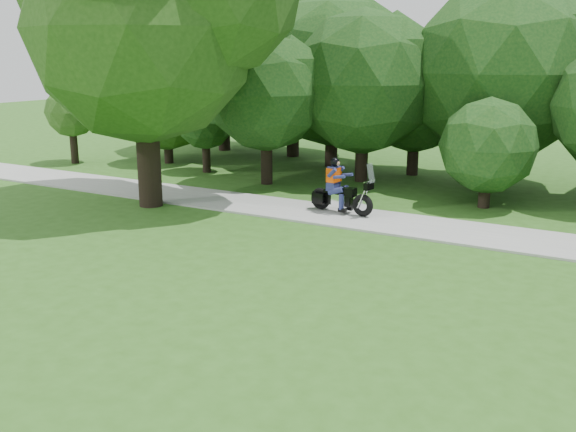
% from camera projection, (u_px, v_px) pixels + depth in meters
% --- Properties ---
extents(ground, '(100.00, 100.00, 0.00)m').
position_uv_depth(ground, '(432.00, 395.00, 8.41)').
color(ground, '#2C5718').
rests_on(ground, ground).
extents(walkway, '(60.00, 2.20, 0.06)m').
position_uv_depth(walkway, '(534.00, 242.00, 15.15)').
color(walkway, gray).
rests_on(walkway, ground).
extents(tree_line, '(40.39, 11.66, 7.51)m').
position_uv_depth(tree_line, '(537.00, 78.00, 20.65)').
color(tree_line, black).
rests_on(tree_line, ground).
extents(big_tree_west, '(8.64, 6.56, 9.96)m').
position_uv_depth(big_tree_west, '(148.00, 2.00, 17.81)').
color(big_tree_west, black).
rests_on(big_tree_west, ground).
extents(touring_motorcycle, '(2.00, 0.75, 1.53)m').
position_uv_depth(touring_motorcycle, '(338.00, 193.00, 17.75)').
color(touring_motorcycle, black).
rests_on(touring_motorcycle, walkway).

